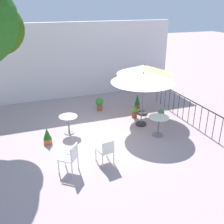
{
  "coord_description": "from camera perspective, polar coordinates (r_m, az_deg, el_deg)",
  "views": [
    {
      "loc": [
        -3.0,
        -8.3,
        4.66
      ],
      "look_at": [
        0.0,
        -0.18,
        0.98
      ],
      "focal_mm": 41.42,
      "sensor_mm": 36.0,
      "label": 1
    }
  ],
  "objects": [
    {
      "name": "potted_plant_1",
      "position": [
        12.23,
        5.6,
        2.42
      ],
      "size": [
        0.24,
        0.24,
        0.72
      ],
      "color": "#9F562B",
      "rests_on": "ground"
    },
    {
      "name": "ground_plane",
      "position": [
        9.97,
        -0.36,
        -4.79
      ],
      "size": [
        60.0,
        60.0,
        0.0
      ],
      "primitive_type": "plane",
      "color": "#AE9495"
    },
    {
      "name": "cafe_table_0",
      "position": [
        9.93,
        -9.58,
        -2.08
      ],
      "size": [
        0.68,
        0.68,
        0.71
      ],
      "color": "white",
      "rests_on": "ground"
    },
    {
      "name": "potted_plant_3",
      "position": [
        11.28,
        4.98,
        0.06
      ],
      "size": [
        0.27,
        0.27,
        0.5
      ],
      "color": "#99462D",
      "rests_on": "ground"
    },
    {
      "name": "potted_plant_2",
      "position": [
        9.45,
        -14.09,
        -5.21
      ],
      "size": [
        0.3,
        0.3,
        0.61
      ],
      "color": "#BE5F30",
      "rests_on": "ground"
    },
    {
      "name": "patio_chair_0",
      "position": [
        8.03,
        -1.37,
        -8.27
      ],
      "size": [
        0.51,
        0.56,
        0.83
      ],
      "color": "silver",
      "rests_on": "ground"
    },
    {
      "name": "patio_umbrella_0",
      "position": [
        10.04,
        6.88,
        7.43
      ],
      "size": [
        2.49,
        2.49,
        2.23
      ],
      "color": "#2D2D2D",
      "rests_on": "ground"
    },
    {
      "name": "cafe_table_1",
      "position": [
        9.79,
        10.24,
        -2.31
      ],
      "size": [
        0.74,
        0.74,
        0.76
      ],
      "color": "silver",
      "rests_on": "ground"
    },
    {
      "name": "villa_facade",
      "position": [
        13.71,
        -7.36,
        11.24
      ],
      "size": [
        10.18,
        0.3,
        3.79
      ],
      "primitive_type": "cube",
      "color": "silver",
      "rests_on": "ground"
    },
    {
      "name": "patio_umbrella_1",
      "position": [
        11.14,
        7.17,
        9.24
      ],
      "size": [
        2.36,
        2.36,
        2.3
      ],
      "color": "#2D2D2D",
      "rests_on": "ground"
    },
    {
      "name": "patio_chair_1",
      "position": [
        7.73,
        -9.19,
        -9.62
      ],
      "size": [
        0.64,
        0.64,
        0.91
      ],
      "color": "white",
      "rests_on": "ground"
    },
    {
      "name": "terrace_railing",
      "position": [
        11.2,
        16.16,
        1.31
      ],
      "size": [
        0.03,
        5.24,
        1.01
      ],
      "color": "black",
      "rests_on": "ground"
    },
    {
      "name": "potted_plant_0",
      "position": [
        11.23,
        10.78,
        -0.43
      ],
      "size": [
        0.27,
        0.27,
        0.47
      ],
      "color": "#AF5734",
      "rests_on": "ground"
    },
    {
      "name": "potted_plant_4",
      "position": [
        11.96,
        -2.77,
        1.95
      ],
      "size": [
        0.38,
        0.38,
        0.62
      ],
      "color": "#9B522B",
      "rests_on": "ground"
    }
  ]
}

